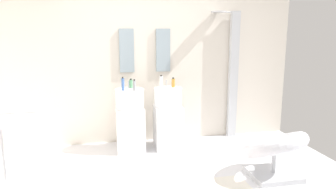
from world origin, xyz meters
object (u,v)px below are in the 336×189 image
Objects in this scene: pedestal_sink_right at (168,118)px; soap_bottle_blue at (123,84)px; pedestal_sink_left at (130,120)px; soap_bottle_amber at (173,83)px; soap_bottle_white at (161,82)px; soap_bottle_grey at (134,86)px; lounge_chair at (275,149)px; soap_bottle_green at (131,84)px; towel_rack at (17,138)px; shower_column at (232,72)px.

pedestal_sink_right is 5.37× the size of soap_bottle_blue.
pedestal_sink_left is 0.56m from pedestal_sink_right.
soap_bottle_amber reaches higher than pedestal_sink_left.
soap_bottle_white is 1.14× the size of soap_bottle_grey.
soap_bottle_amber is at bearing 127.22° from lounge_chair.
pedestal_sink_left is 0.84m from soap_bottle_amber.
lounge_chair is at bearing -49.24° from pedestal_sink_right.
pedestal_sink_left is 7.03× the size of soap_bottle_amber.
soap_bottle_amber is (-0.96, 1.26, 0.64)m from lounge_chair.
lounge_chair is (1.61, -1.22, -0.11)m from pedestal_sink_left.
soap_bottle_grey is at bearing -164.77° from pedestal_sink_right.
soap_bottle_green reaches higher than lounge_chair.
soap_bottle_amber reaches higher than towel_rack.
shower_column is 1.25m from soap_bottle_white.
soap_bottle_white is (-1.23, -0.25, -0.08)m from shower_column.
lounge_chair is at bearing -37.05° from pedestal_sink_left.
pedestal_sink_right reaches higher than lounge_chair.
soap_bottle_white is (-0.09, 0.08, 0.54)m from pedestal_sink_right.
pedestal_sink_left is 0.53m from soap_bottle_green.
pedestal_sink_right is 7.03× the size of soap_bottle_amber.
lounge_chair is at bearing -33.83° from soap_bottle_blue.
soap_bottle_grey reaches higher than lounge_chair.
pedestal_sink_right is 0.74m from soap_bottle_grey.
towel_rack is 1.77m from soap_bottle_green.
soap_bottle_blue is at bearing -165.02° from soap_bottle_white.
soap_bottle_blue is at bearing -170.94° from soap_bottle_amber.
shower_column reaches higher than soap_bottle_amber.
towel_rack is at bearing -155.20° from shower_column.
soap_bottle_blue reaches higher than lounge_chair.
pedestal_sink_right is 0.86m from soap_bottle_blue.
soap_bottle_amber is at bearing 17.19° from soap_bottle_grey.
towel_rack is 6.94× the size of soap_bottle_green.
soap_bottle_white reaches higher than soap_bottle_green.
towel_rack is 2.23m from soap_bottle_amber.
soap_bottle_amber is (1.91, 1.09, 0.36)m from towel_rack.
soap_bottle_blue is (-0.13, -0.18, 0.03)m from soap_bottle_green.
shower_column is at bearing 10.82° from pedestal_sink_left.
towel_rack is 1.56m from soap_bottle_blue.
pedestal_sink_right is 1.61m from lounge_chair.
soap_bottle_green is at bearing 55.41° from soap_bottle_blue.
towel_rack is at bearing -140.19° from soap_bottle_blue.
lounge_chair is at bearing -3.44° from towel_rack.
soap_bottle_grey is at bearing -22.45° from soap_bottle_blue.
soap_bottle_blue reaches higher than pedestal_sink_left.
soap_bottle_white reaches higher than pedestal_sink_right.
soap_bottle_amber is at bearing 29.69° from towel_rack.
lounge_chair is 7.53× the size of soap_bottle_green.
soap_bottle_grey reaches higher than soap_bottle_amber.
shower_column is at bearing 7.32° from soap_bottle_green.
soap_bottle_green is 0.45m from soap_bottle_white.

